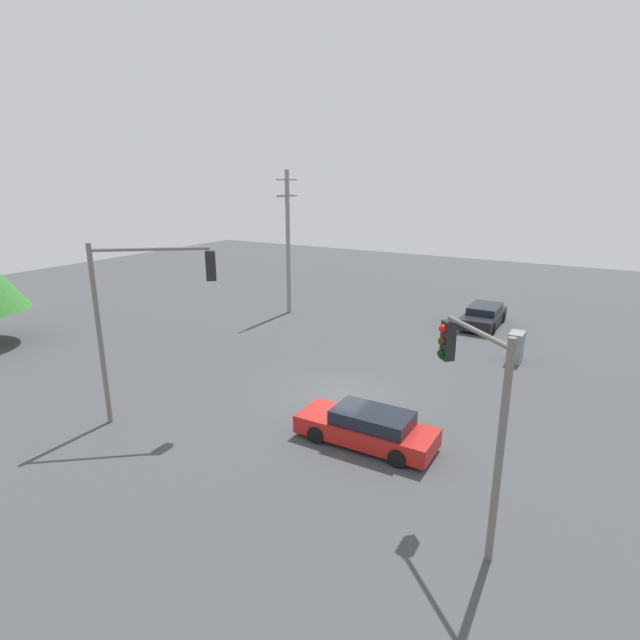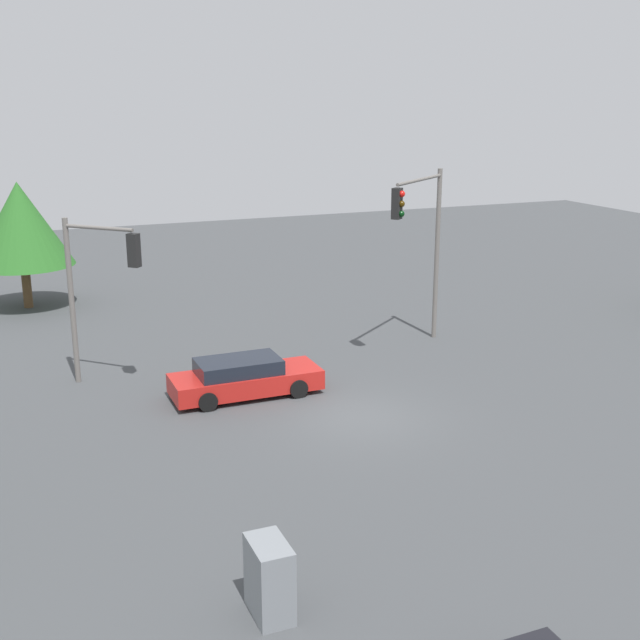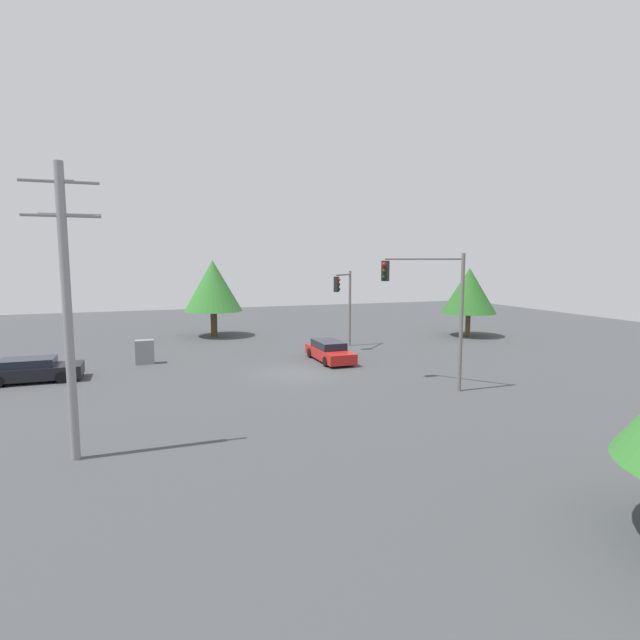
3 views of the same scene
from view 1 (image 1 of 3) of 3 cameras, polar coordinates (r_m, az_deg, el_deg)
The scene contains 7 objects.
ground_plane at distance 21.11m, azimuth 2.36°, elevation -8.56°, with size 80.00×80.00×0.00m, color #424447.
sedan_red at distance 17.34m, azimuth 5.42°, elevation -12.13°, with size 1.85×4.77×1.25m.
sedan_dark at distance 32.18m, azimuth 18.19°, elevation 0.47°, with size 4.70×2.04×1.24m.
traffic_signal_main at distance 18.64m, azimuth -19.56°, elevation 2.01°, with size 2.83×3.44×6.64m.
traffic_signal_cross at distance 12.59m, azimuth 17.33°, elevation -8.19°, with size 2.09×2.14×5.54m.
utility_pole_tall at distance 32.90m, azimuth -3.68°, elevation 9.20°, with size 2.20×0.28×9.26m.
electrical_cabinet at distance 26.42m, azimuth 21.46°, elevation -2.87°, with size 1.09×0.66×1.47m, color gray.
Camera 1 is at (-17.03, -8.91, 8.74)m, focal length 28.00 mm.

